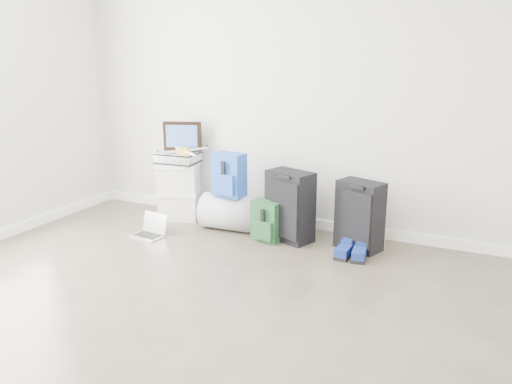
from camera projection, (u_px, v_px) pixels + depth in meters
The scene contains 14 objects.
ground at pixel (132, 339), 3.38m from camera, with size 5.00×5.00×0.00m, color #3D372C.
room_envelope at pixel (115, 55), 2.95m from camera, with size 4.52×5.02×2.71m.
boxes_stack at pixel (179, 191), 5.68m from camera, with size 0.51×0.46×0.60m.
briefcase at pixel (178, 158), 5.59m from camera, with size 0.41×0.30×0.12m, color #B2B2B7.
painting at pixel (182, 136), 5.62m from camera, with size 0.39×0.15×0.30m.
drone at pixel (183, 150), 5.51m from camera, with size 0.48×0.48×0.05m.
duffel_bag at pixel (231, 212), 5.35m from camera, with size 0.35×0.35×0.57m, color #919399.
blue_backpack at pixel (229, 176), 5.22m from camera, with size 0.32×0.25×0.42m.
large_suitcase at pixel (290, 206), 5.02m from camera, with size 0.48×0.39×0.66m.
green_backpack at pixel (267, 222), 5.04m from camera, with size 0.30×0.24×0.38m.
carry_on at pixel (359, 216), 4.80m from camera, with size 0.45×0.37×0.62m.
shoes at pixel (352, 252), 4.68m from camera, with size 0.27×0.31×0.10m.
rolled_rug at pixel (377, 222), 4.84m from camera, with size 0.16×0.16×0.50m, color tan.
laptop at pixel (151, 230), 5.21m from camera, with size 0.33×0.26×0.21m.
Camera 1 is at (2.00, -2.40, 1.77)m, focal length 38.00 mm.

